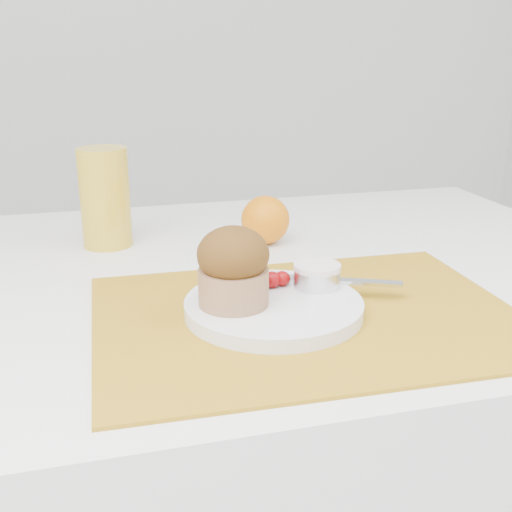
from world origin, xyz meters
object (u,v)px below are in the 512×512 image
object	(u,v)px
table	(237,487)
muffin	(233,267)
juice_glass	(105,198)
plate	(274,307)
orange	(265,220)

from	to	relation	value
table	muffin	world-z (taller)	muffin
table	juice_glass	xyz separation A→B (m)	(-0.17, 0.16, 0.45)
table	plate	xyz separation A→B (m)	(0.01, -0.17, 0.39)
plate	muffin	size ratio (longest dim) A/B	2.27
muffin	table	bearing A→B (deg)	76.49
juice_glass	table	bearing A→B (deg)	-44.09
plate	orange	size ratio (longest dim) A/B	2.72
orange	muffin	world-z (taller)	muffin
juice_glass	plate	bearing A→B (deg)	-62.56
plate	muffin	distance (m)	0.07
orange	juice_glass	xyz separation A→B (m)	(-0.24, 0.06, 0.04)
orange	muffin	size ratio (longest dim) A/B	0.84
orange	juice_glass	distance (m)	0.25
plate	muffin	xyz separation A→B (m)	(-0.05, 0.00, 0.05)
muffin	orange	bearing A→B (deg)	67.20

